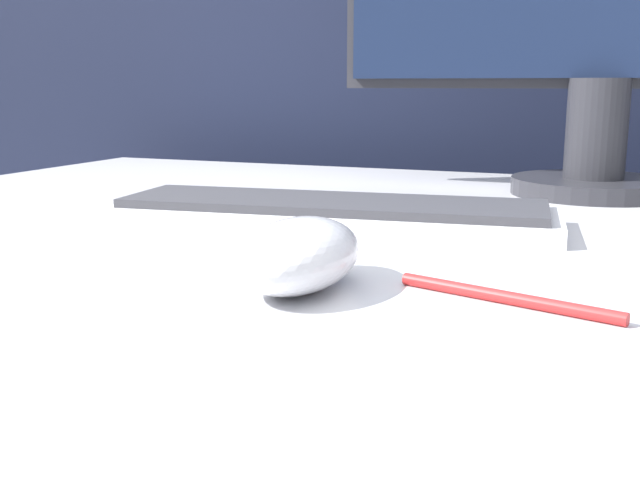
{
  "coord_description": "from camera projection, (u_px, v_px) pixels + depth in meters",
  "views": [
    {
      "loc": [
        0.11,
        -0.54,
        0.83
      ],
      "look_at": [
        -0.08,
        -0.08,
        0.73
      ],
      "focal_mm": 42.0,
      "sensor_mm": 36.0,
      "label": 1
    }
  ],
  "objects": [
    {
      "name": "computer_mouse_near",
      "position": [
        299.0,
        254.0,
        0.48
      ],
      "size": [
        0.07,
        0.12,
        0.05
      ],
      "rotation": [
        0.0,
        0.0,
        0.03
      ],
      "color": "silver",
      "rests_on": "desk"
    },
    {
      "name": "keyboard",
      "position": [
        331.0,
        212.0,
        0.7
      ],
      "size": [
        0.43,
        0.17,
        0.02
      ],
      "rotation": [
        0.0,
        0.0,
        0.11
      ],
      "color": "silver",
      "rests_on": "desk"
    },
    {
      "name": "pen",
      "position": [
        506.0,
        297.0,
        0.45
      ],
      "size": [
        0.14,
        0.05,
        0.01
      ],
      "rotation": [
        0.0,
        0.0,
        -0.29
      ],
      "color": "red",
      "rests_on": "desk"
    },
    {
      "name": "partition_panel",
      "position": [
        544.0,
        245.0,
        1.23
      ],
      "size": [
        5.0,
        0.03,
        1.15
      ],
      "color": "black",
      "rests_on": "ground_plane"
    }
  ]
}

